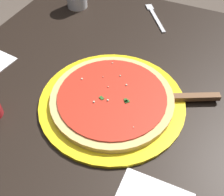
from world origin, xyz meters
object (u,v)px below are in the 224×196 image
(pizza, at_px, (112,98))
(pizza_server, at_px, (179,98))
(serving_plate, at_px, (112,102))
(fork, at_px, (155,16))

(pizza, relative_size, pizza_server, 1.46)
(serving_plate, height_order, fork, serving_plate)
(pizza_server, relative_size, fork, 1.35)
(serving_plate, relative_size, fork, 2.34)
(serving_plate, height_order, pizza, pizza)
(serving_plate, bearing_deg, fork, -175.95)
(serving_plate, relative_size, pizza, 1.19)
(pizza_server, bearing_deg, fork, -153.04)
(serving_plate, height_order, pizza_server, pizza_server)
(fork, bearing_deg, serving_plate, 4.05)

